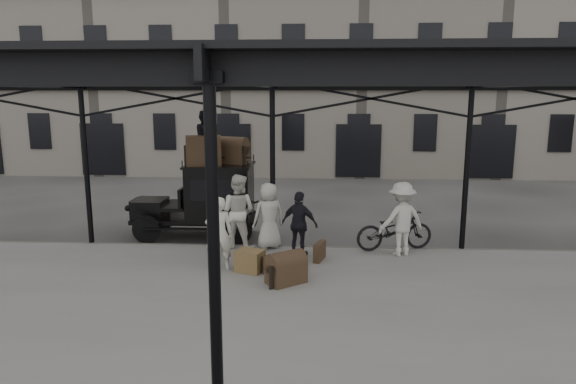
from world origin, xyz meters
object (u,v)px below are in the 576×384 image
object	(u,v)px
taxi	(210,197)
porter_left	(219,233)
porter_official	(300,224)
bicycle	(394,230)
steamer_trunk_roof_near	(204,153)
steamer_trunk_platform	(286,270)

from	to	relation	value
taxi	porter_left	size ratio (longest dim) A/B	2.11
taxi	porter_left	world-z (taller)	taxi
taxi	porter_official	distance (m)	3.42
bicycle	steamer_trunk_roof_near	distance (m)	5.67
steamer_trunk_roof_near	porter_left	bearing A→B (deg)	-85.40
taxi	porter_official	size ratio (longest dim) A/B	2.21
steamer_trunk_roof_near	steamer_trunk_platform	distance (m)	4.98
taxi	steamer_trunk_platform	bearing A→B (deg)	-58.22
taxi	steamer_trunk_platform	size ratio (longest dim) A/B	4.52
porter_left	bicycle	xyz separation A→B (m)	(4.27, 1.77, -0.33)
porter_official	steamer_trunk_roof_near	bearing A→B (deg)	-10.22
taxi	porter_official	xyz separation A→B (m)	(2.69, -2.09, -0.23)
porter_left	steamer_trunk_roof_near	distance (m)	3.46
bicycle	porter_official	bearing A→B (deg)	91.69
taxi	steamer_trunk_roof_near	xyz separation A→B (m)	(-0.08, -0.25, 1.33)
porter_left	steamer_trunk_roof_near	size ratio (longest dim) A/B	1.79
bicycle	steamer_trunk_platform	distance (m)	3.71
steamer_trunk_platform	bicycle	bearing A→B (deg)	6.50
porter_left	steamer_trunk_roof_near	bearing A→B (deg)	-86.85
taxi	bicycle	world-z (taller)	taxi
porter_official	steamer_trunk_roof_near	xyz separation A→B (m)	(-2.77, 1.84, 1.56)
porter_left	steamer_trunk_platform	bearing A→B (deg)	139.02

